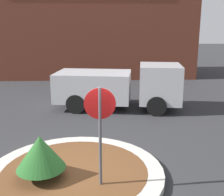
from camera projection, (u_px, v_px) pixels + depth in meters
The scene contains 6 objects.
ground_plane at pixel (75, 176), 7.14m from camera, with size 120.00×120.00×0.00m, color #2D2D30.
traffic_island at pixel (75, 173), 7.12m from camera, with size 4.51×4.51×0.16m.
stop_sign at pixel (100, 121), 6.10m from camera, with size 0.69×0.07×2.45m.
island_shrub at pixel (40, 152), 6.60m from camera, with size 1.17×1.17×1.06m.
utility_truck at pixel (119, 85), 12.93m from camera, with size 5.91×3.00×2.06m.
storefront_building at pixel (88, 29), 22.11m from camera, with size 15.83×6.07×7.10m.
Camera 1 is at (0.66, -6.47, 3.67)m, focal length 45.00 mm.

